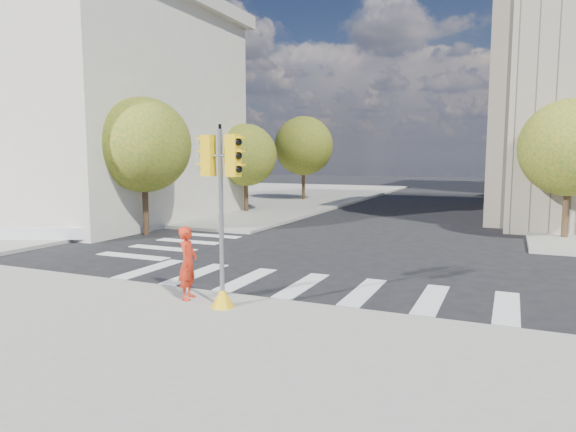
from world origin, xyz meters
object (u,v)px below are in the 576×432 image
Objects in this scene: traffic_signal at (221,232)px; planter_wall at (22,233)px; lamp_far at (553,144)px; photographer at (188,263)px; lamp_near at (574,138)px.

traffic_signal is 0.71× the size of planter_wall.
traffic_signal is at bearing -104.94° from lamp_far.
lamp_near is at bearing -42.88° from photographer.
lamp_near is 1.00× the size of lamp_far.
lamp_far reaches higher than photographer.
planter_wall is (-21.92, -27.98, -4.18)m from lamp_far.
lamp_near is 4.45× the size of photographer.
lamp_near is 26.33m from planter_wall.
traffic_signal is at bearing -46.34° from planter_wall.
lamp_near is at bearing 76.54° from traffic_signal.
lamp_far is at bearing 90.00° from lamp_near.
lamp_far is 1.90× the size of traffic_signal.
photographer is at bearing 177.85° from traffic_signal.
photographer is at bearing -106.90° from lamp_far.
lamp_near is at bearing -90.00° from lamp_far.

